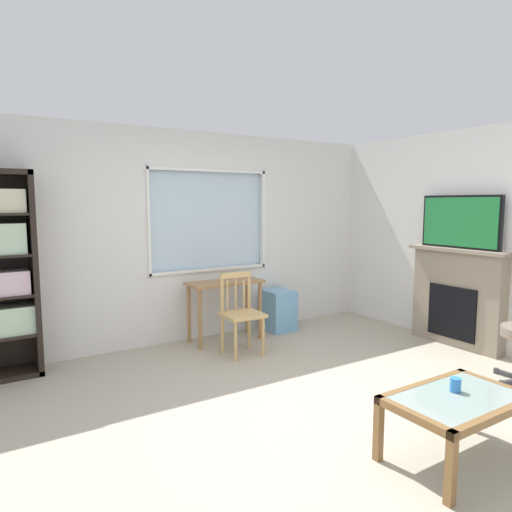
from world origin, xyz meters
TOP-DOWN VIEW (x-y plane):
  - ground at (0.00, 0.00)m, footprint 6.33×5.62m
  - wall_back_with_window at (-0.04, 2.31)m, footprint 5.33×0.15m
  - wall_right at (2.73, 0.00)m, footprint 0.12×4.82m
  - desk_under_window at (0.34, 1.96)m, footprint 0.91×0.40m
  - wooden_chair at (0.27, 1.45)m, footprint 0.44×0.42m
  - plastic_drawer_unit at (1.16, 2.01)m, footprint 0.35×0.40m
  - fireplace at (2.57, 0.37)m, footprint 0.26×1.20m
  - tv at (2.55, 0.37)m, footprint 0.06×0.97m
  - coffee_table at (0.40, -1.11)m, footprint 0.91×0.58m
  - sippy_cup at (0.45, -1.06)m, footprint 0.07×0.07m

SIDE VIEW (x-z plane):
  - ground at x=0.00m, z-range -0.02..0.00m
  - plastic_drawer_unit at x=1.16m, z-range 0.00..0.53m
  - coffee_table at x=0.40m, z-range 0.15..0.59m
  - wooden_chair at x=0.27m, z-range 0.01..0.91m
  - sippy_cup at x=0.45m, z-range 0.44..0.53m
  - fireplace at x=2.57m, z-range 0.00..1.15m
  - desk_under_window at x=0.34m, z-range 0.23..0.96m
  - wall_back_with_window at x=-0.04m, z-range -0.02..2.50m
  - wall_right at x=2.73m, z-range 0.00..2.52m
  - tv at x=2.55m, z-range 1.15..1.76m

